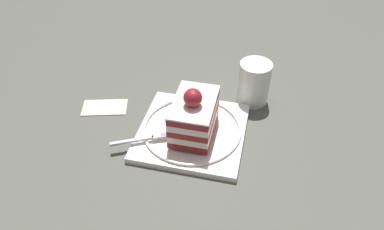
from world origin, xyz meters
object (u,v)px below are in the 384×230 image
(dessert_plate, at_px, (192,131))
(cake_slice, at_px, (194,115))
(drink_glass_near, at_px, (254,85))
(fork, at_px, (146,138))
(folded_napkin, at_px, (105,107))

(dessert_plate, height_order, cake_slice, cake_slice)
(dessert_plate, bearing_deg, drink_glass_near, -133.23)
(fork, distance_m, drink_glass_near, 0.24)
(fork, xyz_separation_m, folded_napkin, (0.11, -0.09, -0.02))
(folded_napkin, bearing_deg, dessert_plate, 163.85)
(folded_napkin, bearing_deg, drink_glass_near, -167.90)
(fork, bearing_deg, drink_glass_near, -139.58)
(cake_slice, relative_size, drink_glass_near, 1.31)
(dessert_plate, bearing_deg, folded_napkin, -16.15)
(fork, bearing_deg, dessert_plate, -151.39)
(fork, relative_size, drink_glass_near, 1.30)
(fork, bearing_deg, folded_napkin, -41.09)
(cake_slice, xyz_separation_m, folded_napkin, (0.19, -0.06, -0.05))
(dessert_plate, relative_size, fork, 1.82)
(fork, height_order, folded_napkin, fork)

